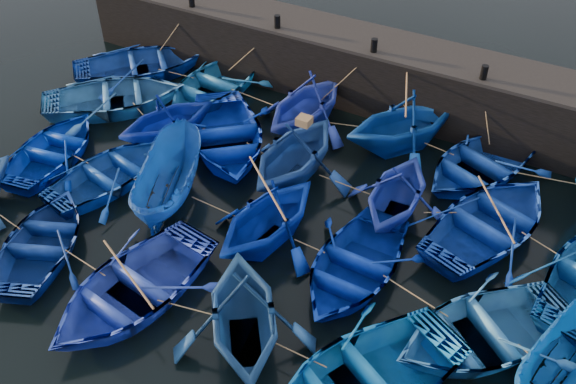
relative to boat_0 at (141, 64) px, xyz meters
The scene contains 32 objects.
ground 12.15m from the boat_0, 38.98° to the right, with size 120.00×120.00×0.00m, color black.
quay_wall 9.89m from the boat_0, 16.87° to the left, with size 26.00×2.50×2.50m, color black.
quay_top 10.06m from the boat_0, 16.87° to the left, with size 26.00×2.50×0.12m, color black.
bollard_0 3.35m from the boat_0, 53.78° to the left, with size 0.24×0.24×0.50m, color black.
bollard_1 6.22m from the boat_0, 19.84° to the left, with size 0.24×0.24×0.50m, color black.
bollard_2 9.91m from the boat_0, 11.75° to the left, with size 0.24×0.24×0.50m, color black.
bollard_3 13.77m from the boat_0, ahead, with size 0.24×0.24×0.50m, color black.
boat_0 is the anchor object (origin of this frame).
boat_1 3.48m from the boat_0, ahead, with size 3.63×5.07×1.05m, color #1F6BB6.
boat_2 7.84m from the boat_0, ahead, with size 3.67×4.26×2.24m, color #2134A5.
boat_3 11.37m from the boat_0, ahead, with size 3.75×4.35×2.29m, color navy.
boat_4 14.26m from the boat_0, ahead, with size 3.59×5.02×1.04m, color #113B99.
boat_6 2.64m from the boat_0, 73.52° to the right, with size 3.86×5.40×1.12m, color #286196.
boat_7 5.11m from the boat_0, 40.02° to the right, with size 3.24×3.76×1.98m, color navy.
boat_8 6.47m from the boat_0, 24.12° to the right, with size 3.93×5.49×1.14m, color #062BBD.
boat_9 9.45m from the boat_0, 18.72° to the right, with size 3.85×4.46×2.35m, color navy.
boat_10 12.96m from the boat_0, 13.98° to the right, with size 3.34×3.87×2.04m, color #1A309B.
boat_11 15.61m from the boat_0, ahead, with size 3.77×5.27×1.09m, color #0E3497.
boat_13 6.21m from the boat_0, 80.21° to the right, with size 3.23×4.52×0.94m, color #00299C.
boat_14 7.21m from the boat_0, 59.58° to the right, with size 3.24×4.53×0.94m, color #0F3F97.
boat_15 8.40m from the boat_0, 45.17° to the right, with size 1.72×4.55×1.76m, color #134693.
boat_16 11.43m from the boat_0, 32.16° to the right, with size 3.54×4.11×2.16m, color #0325A6.
boat_17 13.90m from the boat_0, 26.19° to the right, with size 3.40×4.75×0.99m, color #052696.
boat_18 17.59m from the boat_0, 22.22° to the right, with size 3.61×5.04×1.05m, color #2C70BD.
boat_19 19.60m from the boat_0, 20.34° to the right, with size 1.70×4.51×1.74m, color #0E55A7.
boat_21 10.47m from the boat_0, 66.97° to the right, with size 3.16×4.42×0.92m, color navy.
boat_22 12.42m from the boat_0, 52.41° to the right, with size 3.80×5.32×1.10m, color blue.
boat_23 14.55m from the boat_0, 40.98° to the right, with size 3.68×4.27×2.25m, color navy.
boat_24 17.12m from the boat_0, 33.88° to the right, with size 4.00×5.59×1.16m, color blue.
wooden_crate 9.90m from the boat_0, 18.15° to the right, with size 0.44×0.42×0.26m, color olive.
mooring_ropes 9.88m from the boat_0, 14.65° to the right, with size 18.75×11.79×2.10m.
loose_oars 11.95m from the boat_0, 22.38° to the right, with size 10.08×12.28×1.26m.
Camera 1 is at (7.43, -10.26, 13.67)m, focal length 40.00 mm.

